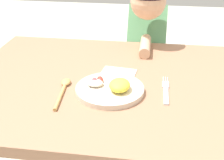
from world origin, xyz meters
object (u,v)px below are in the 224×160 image
Objects in this scene: spoon at (63,88)px; person at (145,59)px; fork at (166,91)px; plate at (111,88)px.

spoon is 0.22× the size of person.
fork is at bearing 98.96° from person.
spoon reaches higher than fork.
spoon is (-0.38, -0.04, 0.00)m from fork.
person reaches higher than spoon.
spoon is at bearing -176.64° from plate.
person is (0.28, 0.64, -0.14)m from spoon.
fork is 0.95× the size of spoon.
plate reaches higher than fork.
plate is 0.65m from person.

